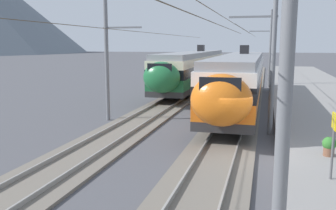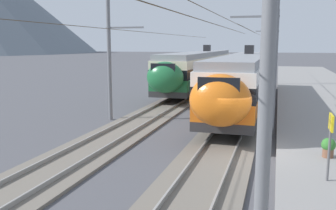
% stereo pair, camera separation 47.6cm
% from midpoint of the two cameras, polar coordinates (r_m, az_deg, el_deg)
% --- Properties ---
extents(ground_plane, '(400.00, 400.00, 0.00)m').
position_cam_midpoint_polar(ground_plane, '(15.58, 11.71, -7.98)').
color(ground_plane, '#4C4C51').
extents(track_near, '(120.00, 3.00, 0.28)m').
position_cam_midpoint_polar(track_near, '(15.67, 7.05, -7.49)').
color(track_near, '#6B6359').
rests_on(track_near, ground).
extents(track_far, '(120.00, 3.00, 0.28)m').
position_cam_midpoint_polar(track_far, '(17.23, -11.22, -6.03)').
color(track_far, '#6B6359').
rests_on(track_far, ground).
extents(train_near_platform, '(24.23, 2.91, 4.27)m').
position_cam_midpoint_polar(train_near_platform, '(26.81, 10.70, 4.17)').
color(train_near_platform, '#2D2D30').
rests_on(train_near_platform, track_near).
extents(train_far_track, '(25.27, 2.98, 4.27)m').
position_cam_midpoint_polar(train_far_track, '(37.69, 3.65, 5.80)').
color(train_far_track, '#2D2D30').
rests_on(train_far_track, track_far).
extents(catenary_mast_west, '(39.70, 2.40, 7.80)m').
position_cam_midpoint_polar(catenary_mast_west, '(6.04, 14.35, 3.76)').
color(catenary_mast_west, slate).
rests_on(catenary_mast_west, ground).
extents(catenary_mast_mid, '(39.70, 2.40, 7.94)m').
position_cam_midpoint_polar(catenary_mast_mid, '(19.11, 14.99, 7.73)').
color(catenary_mast_mid, slate).
rests_on(catenary_mast_mid, ground).
extents(catenary_mast_east, '(39.70, 2.40, 8.23)m').
position_cam_midpoint_polar(catenary_mast_east, '(40.86, 15.15, 8.66)').
color(catenary_mast_east, slate).
rests_on(catenary_mast_east, ground).
extents(catenary_mast_far_side, '(39.70, 2.36, 8.38)m').
position_cam_midpoint_polar(catenary_mast_far_side, '(22.34, -9.87, 8.52)').
color(catenary_mast_far_side, slate).
rests_on(catenary_mast_far_side, ground).
extents(platform_sign, '(0.70, 0.08, 2.12)m').
position_cam_midpoint_polar(platform_sign, '(12.41, 23.48, -3.79)').
color(platform_sign, '#59595B').
rests_on(platform_sign, platform_slab).
extents(potted_plant_platform_edge, '(0.52, 0.52, 0.75)m').
position_cam_midpoint_polar(potted_plant_platform_edge, '(15.23, 23.03, -5.78)').
color(potted_plant_platform_edge, brown).
rests_on(potted_plant_platform_edge, platform_slab).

